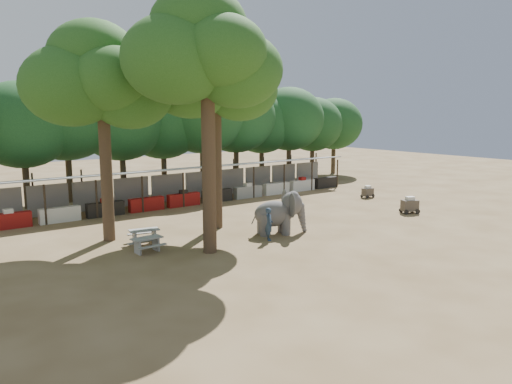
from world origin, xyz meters
TOP-DOWN VIEW (x-y plane):
  - ground at (0.00, 0.00)m, footprint 100.00×100.00m
  - vendor_stalls at (-0.00, 13.84)m, footprint 28.00×2.99m
  - yard_tree_left at (-9.13, 7.19)m, footprint 7.10×6.90m
  - yard_tree_center at (-6.13, 2.19)m, footprint 7.10×6.90m
  - yard_tree_back at (-3.13, 6.19)m, footprint 7.10×6.90m
  - backdrop_trees at (0.00, 19.00)m, footprint 46.46×5.95m
  - elephant at (-1.05, 2.77)m, footprint 3.11×2.41m
  - handler at (-2.40, 2.03)m, footprint 0.65×0.74m
  - picnic_table_near at (-8.40, 3.77)m, footprint 1.50×1.36m
  - picnic_table_far at (-7.84, 5.28)m, footprint 1.70×1.58m
  - cart_front at (9.20, 1.85)m, footprint 1.33×1.14m
  - cart_back at (11.61, 7.42)m, footprint 0.95×0.63m

SIDE VIEW (x-z plane):
  - ground at x=0.00m, z-range 0.00..0.00m
  - cart_back at x=11.61m, z-range -0.01..0.91m
  - picnic_table_near at x=-8.40m, z-range 0.11..0.83m
  - picnic_table_far at x=-7.84m, z-range 0.11..0.85m
  - cart_front at x=9.20m, z-range -0.01..1.09m
  - handler at x=-2.40m, z-range 0.00..1.71m
  - elephant at x=-1.05m, z-range 0.00..2.32m
  - vendor_stalls at x=0.00m, z-range -0.22..2.58m
  - backdrop_trees at x=0.00m, z-range 1.35..9.68m
  - yard_tree_left at x=-9.13m, z-range 2.69..13.71m
  - yard_tree_back at x=-3.13m, z-range 2.86..14.22m
  - yard_tree_center at x=-6.13m, z-range 3.19..15.23m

